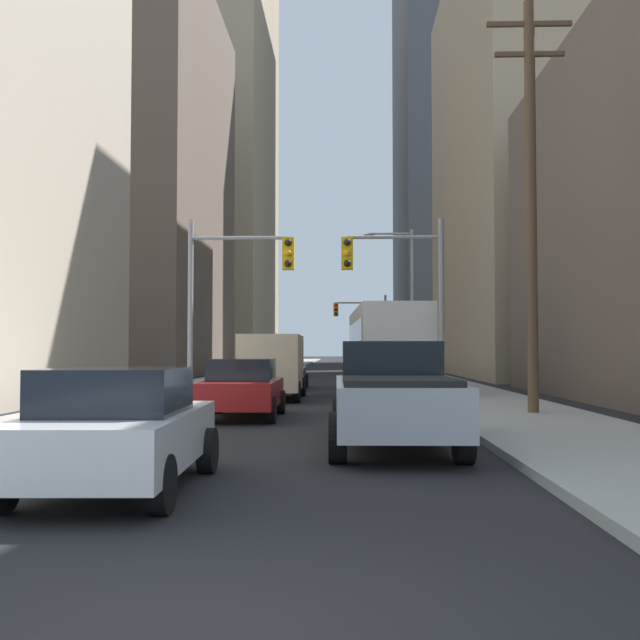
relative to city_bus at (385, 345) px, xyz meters
The scene contains 18 objects.
sidewalk_left 24.78m from the city_bus, 108.92° to the left, with size 3.83×160.00×0.15m, color #9E9E99.
sidewalk_right 23.62m from the city_bus, 83.23° to the left, with size 3.83×160.00×0.15m, color #9E9E99.
city_bus is the anchor object (origin of this frame).
pickup_truck_silver 17.67m from the city_bus, 92.60° to the right, with size 2.20×5.43×1.90m.
cargo_van_beige 6.22m from the city_bus, 132.88° to the right, with size 2.16×5.25×2.26m.
sedan_white 22.32m from the city_bus, 101.54° to the right, with size 1.95×4.26×1.52m.
sedan_red 12.70m from the city_bus, 109.74° to the right, with size 1.95×4.22×1.52m.
sedan_navy 5.27m from the city_bus, 148.00° to the left, with size 1.95×4.25×1.52m.
sedan_green 15.71m from the city_bus, 93.19° to the left, with size 1.95×4.26×1.52m.
traffic_signal_near_left 8.82m from the city_bus, 127.59° to the right, with size 3.48×0.44×6.00m.
traffic_signal_near_right 7.10m from the city_bus, 89.45° to the right, with size 3.32×0.44×6.00m.
traffic_signal_far_right 27.20m from the city_bus, 90.63° to the left, with size 4.10×0.44×6.00m.
utility_pole_right 12.64m from the city_bus, 74.82° to the right, with size 2.20×0.28×10.84m.
street_lamp_right 5.55m from the city_bus, 76.16° to the left, with size 2.44×0.32×7.50m.
building_left_mid_office 31.90m from the city_bus, 129.56° to the left, with size 14.96×22.39×28.00m, color #66564C.
building_left_far_tower 70.23m from the city_bus, 110.67° to the left, with size 22.96×28.92×62.29m, color tan.
building_right_mid_block 28.15m from the city_bus, 55.84° to the left, with size 16.25×26.99×29.58m, color tan.
building_right_far_highrise 73.93m from the city_bus, 75.97° to the left, with size 22.26×27.44×60.69m, color #4C515B.
Camera 1 is at (0.97, -4.49, 1.74)m, focal length 42.29 mm.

